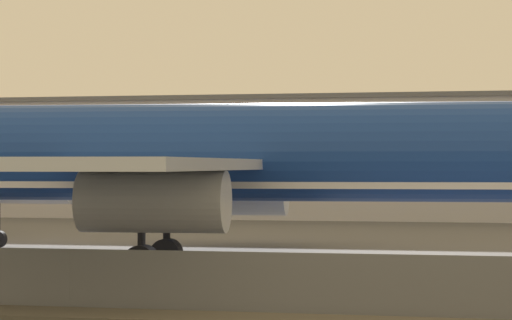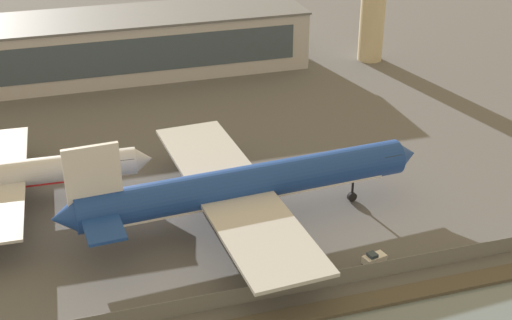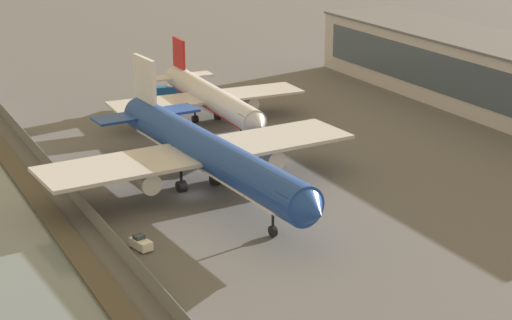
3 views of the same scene
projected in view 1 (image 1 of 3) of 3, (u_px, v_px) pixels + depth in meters
The scene contains 6 objects.
ground_plane at pixel (185, 275), 64.42m from camera, with size 500.00×500.00×0.00m, color #565659.
shoreline_seawall at pixel (25, 317), 44.46m from camera, with size 320.00×3.00×0.50m.
perimeter_fence at pixel (71, 279), 48.85m from camera, with size 280.00×0.10×2.47m.
cargo_jet_blue at pixel (202, 156), 66.56m from camera, with size 56.41×48.41×16.56m.
baggage_tug at pixel (439, 291), 48.43m from camera, with size 3.48×2.28×1.80m.
terminal_building at pixel (231, 158), 138.66m from camera, with size 99.92×20.40×13.35m.
Camera 1 is at (18.50, -61.85, 5.86)m, focal length 85.00 mm.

